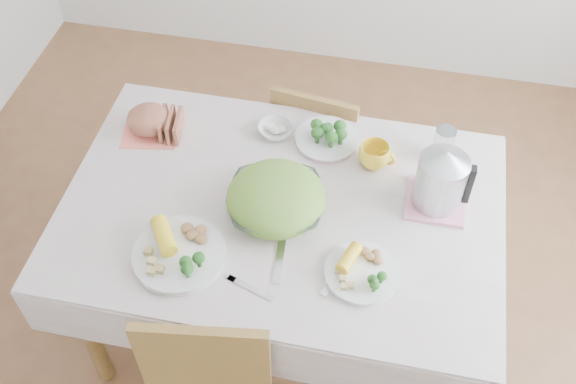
% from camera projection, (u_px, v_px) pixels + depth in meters
% --- Properties ---
extents(floor, '(3.60, 3.60, 0.00)m').
position_uv_depth(floor, '(282.00, 318.00, 2.88)').
color(floor, brown).
rests_on(floor, ground).
extents(dining_table, '(1.40, 0.90, 0.75)m').
position_uv_depth(dining_table, '(282.00, 270.00, 2.60)').
color(dining_table, brown).
rests_on(dining_table, floor).
extents(tablecloth, '(1.50, 1.00, 0.01)m').
position_uv_depth(tablecloth, '(281.00, 208.00, 2.31)').
color(tablecloth, beige).
rests_on(tablecloth, dining_table).
extents(chair_far, '(0.42, 0.42, 0.82)m').
position_uv_depth(chair_far, '(324.00, 135.00, 2.94)').
color(chair_far, brown).
rests_on(chair_far, floor).
extents(salad_bowl, '(0.37, 0.37, 0.08)m').
position_uv_depth(salad_bowl, '(276.00, 203.00, 2.26)').
color(salad_bowl, white).
rests_on(salad_bowl, tablecloth).
extents(dinner_plate_left, '(0.37, 0.37, 0.03)m').
position_uv_depth(dinner_plate_left, '(179.00, 255.00, 2.16)').
color(dinner_plate_left, white).
rests_on(dinner_plate_left, tablecloth).
extents(dinner_plate_right, '(0.33, 0.33, 0.02)m').
position_uv_depth(dinner_plate_right, '(362.00, 273.00, 2.11)').
color(dinner_plate_right, white).
rests_on(dinner_plate_right, tablecloth).
extents(broccoli_plate, '(0.31, 0.31, 0.02)m').
position_uv_depth(broccoli_plate, '(327.00, 139.00, 2.50)').
color(broccoli_plate, beige).
rests_on(broccoli_plate, tablecloth).
extents(napkin, '(0.24, 0.24, 0.00)m').
position_uv_depth(napkin, '(151.00, 129.00, 2.54)').
color(napkin, '#F5735C').
rests_on(napkin, tablecloth).
extents(bread_loaf, '(0.18, 0.17, 0.10)m').
position_uv_depth(bread_loaf, '(149.00, 119.00, 2.50)').
color(bread_loaf, brown).
rests_on(bread_loaf, napkin).
extents(fruit_bowl, '(0.17, 0.17, 0.04)m').
position_uv_depth(fruit_bowl, '(275.00, 130.00, 2.51)').
color(fruit_bowl, white).
rests_on(fruit_bowl, tablecloth).
extents(yellow_mug, '(0.15, 0.15, 0.09)m').
position_uv_depth(yellow_mug, '(374.00, 156.00, 2.40)').
color(yellow_mug, yellow).
rests_on(yellow_mug, tablecloth).
extents(glass_tumbler, '(0.09, 0.09, 0.14)m').
position_uv_depth(glass_tumbler, '(443.00, 145.00, 2.40)').
color(glass_tumbler, white).
rests_on(glass_tumbler, tablecloth).
extents(pink_tray, '(0.20, 0.20, 0.02)m').
position_uv_depth(pink_tray, '(435.00, 201.00, 2.31)').
color(pink_tray, pink).
rests_on(pink_tray, tablecloth).
extents(electric_kettle, '(0.18, 0.18, 0.23)m').
position_uv_depth(electric_kettle, '(441.00, 179.00, 2.22)').
color(electric_kettle, '#B2B5BA').
rests_on(electric_kettle, pink_tray).
extents(fork_left, '(0.04, 0.21, 0.00)m').
position_uv_depth(fork_left, '(280.00, 257.00, 2.16)').
color(fork_left, silver).
rests_on(fork_left, tablecloth).
extents(fork_right, '(0.10, 0.20, 0.00)m').
position_uv_depth(fork_right, '(340.00, 273.00, 2.12)').
color(fork_right, silver).
rests_on(fork_right, tablecloth).
extents(knife, '(0.16, 0.07, 0.00)m').
position_uv_depth(knife, '(250.00, 288.00, 2.09)').
color(knife, silver).
rests_on(knife, tablecloth).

